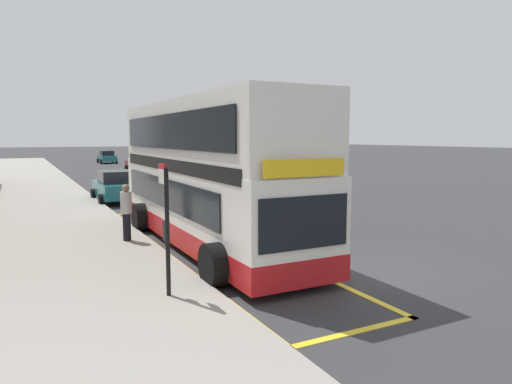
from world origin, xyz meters
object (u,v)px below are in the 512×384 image
(bus_stop_sign, at_px, (166,219))
(parked_car_teal_across, at_px, (116,187))
(double_decker_bus, at_px, (206,179))
(pedestrian_waiting_near_sign, at_px, (126,210))
(parked_car_teal_far, at_px, (107,157))
(parked_car_maroon_ahead, at_px, (139,163))

(bus_stop_sign, relative_size, parked_car_teal_across, 0.63)
(bus_stop_sign, height_order, parked_car_teal_across, bus_stop_sign)
(double_decker_bus, height_order, pedestrian_waiting_near_sign, double_decker_bus)
(parked_car_teal_across, bearing_deg, pedestrian_waiting_near_sign, -98.08)
(parked_car_teal_far, relative_size, parked_car_teal_across, 1.00)
(parked_car_teal_far, bearing_deg, pedestrian_waiting_near_sign, -100.00)
(parked_car_maroon_ahead, bearing_deg, double_decker_bus, -101.88)
(parked_car_teal_across, bearing_deg, parked_car_maroon_ahead, 74.45)
(pedestrian_waiting_near_sign, bearing_deg, double_decker_bus, -25.68)
(double_decker_bus, height_order, bus_stop_sign, double_decker_bus)
(bus_stop_sign, relative_size, parked_car_teal_far, 0.63)
(bus_stop_sign, height_order, parked_car_maroon_ahead, bus_stop_sign)
(parked_car_teal_far, bearing_deg, parked_car_maroon_ahead, -90.20)
(double_decker_bus, relative_size, pedestrian_waiting_near_sign, 6.28)
(parked_car_maroon_ahead, bearing_deg, parked_car_teal_far, 88.61)
(parked_car_teal_across, bearing_deg, double_decker_bus, -85.79)
(parked_car_teal_far, height_order, parked_car_maroon_ahead, same)
(double_decker_bus, height_order, parked_car_teal_across, double_decker_bus)
(parked_car_teal_across, height_order, pedestrian_waiting_near_sign, pedestrian_waiting_near_sign)
(parked_car_teal_far, bearing_deg, bus_stop_sign, -99.44)
(bus_stop_sign, xyz_separation_m, pedestrian_waiting_near_sign, (0.31, 5.40, -0.61))
(double_decker_bus, height_order, parked_car_maroon_ahead, double_decker_bus)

